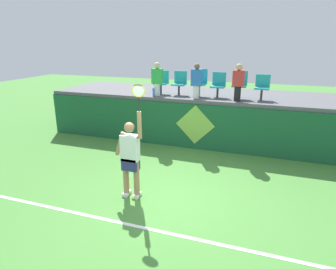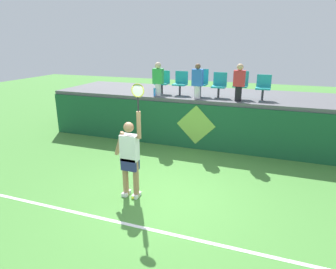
# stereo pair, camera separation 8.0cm
# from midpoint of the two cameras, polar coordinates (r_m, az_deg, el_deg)

# --- Properties ---
(ground_plane) EXTENTS (40.00, 40.00, 0.00)m
(ground_plane) POSITION_cam_midpoint_polar(r_m,az_deg,el_deg) (6.74, -0.53, -12.27)
(ground_plane) COLOR #478438
(court_back_wall) EXTENTS (11.31, 0.20, 1.47)m
(court_back_wall) POSITION_cam_midpoint_polar(r_m,az_deg,el_deg) (9.48, 6.48, 1.47)
(court_back_wall) COLOR #195633
(court_back_wall) RESTS_ON ground_plane
(spectator_platform) EXTENTS (11.31, 2.89, 0.12)m
(spectator_platform) POSITION_cam_midpoint_polar(r_m,az_deg,el_deg) (10.63, 8.36, 7.57)
(spectator_platform) COLOR #56565B
(spectator_platform) RESTS_ON court_back_wall
(court_baseline_stripe) EXTENTS (10.18, 0.08, 0.01)m
(court_baseline_stripe) POSITION_cam_midpoint_polar(r_m,az_deg,el_deg) (5.83, -4.64, -17.62)
(court_baseline_stripe) COLOR white
(court_baseline_stripe) RESTS_ON ground_plane
(tennis_player) EXTENTS (0.75, 0.26, 2.55)m
(tennis_player) POSITION_cam_midpoint_polar(r_m,az_deg,el_deg) (6.47, -7.60, -4.13)
(tennis_player) COLOR white
(tennis_player) RESTS_ON ground_plane
(tennis_ball) EXTENTS (0.07, 0.07, 0.07)m
(tennis_ball) POSITION_cam_midpoint_polar(r_m,az_deg,el_deg) (6.74, -7.06, -12.10)
(tennis_ball) COLOR #D1E533
(tennis_ball) RESTS_ON ground_plane
(water_bottle) EXTENTS (0.07, 0.07, 0.27)m
(water_bottle) POSITION_cam_midpoint_polar(r_m,az_deg,el_deg) (9.97, -3.05, 8.19)
(water_bottle) COLOR #338CE5
(water_bottle) RESTS_ON spectator_platform
(stadium_chair_0) EXTENTS (0.44, 0.42, 0.79)m
(stadium_chair_0) POSITION_cam_midpoint_polar(r_m,az_deg,el_deg) (10.39, -1.47, 10.28)
(stadium_chair_0) COLOR #38383D
(stadium_chair_0) RESTS_ON spectator_platform
(stadium_chair_1) EXTENTS (0.44, 0.42, 0.79)m
(stadium_chair_1) POSITION_cam_midpoint_polar(r_m,az_deg,el_deg) (10.18, 2.03, 10.11)
(stadium_chair_1) COLOR #38383D
(stadium_chair_1) RESTS_ON spectator_platform
(stadium_chair_2) EXTENTS (0.44, 0.42, 0.88)m
(stadium_chair_2) POSITION_cam_midpoint_polar(r_m,az_deg,el_deg) (9.99, 5.96, 10.21)
(stadium_chair_2) COLOR #38383D
(stadium_chair_2) RESTS_ON spectator_platform
(stadium_chair_3) EXTENTS (0.44, 0.42, 0.80)m
(stadium_chair_3) POSITION_cam_midpoint_polar(r_m,az_deg,el_deg) (9.87, 9.47, 9.63)
(stadium_chair_3) COLOR #38383D
(stadium_chair_3) RESTS_ON spectator_platform
(stadium_chair_4) EXTENTS (0.44, 0.42, 0.86)m
(stadium_chair_4) POSITION_cam_midpoint_polar(r_m,az_deg,el_deg) (9.77, 13.47, 9.61)
(stadium_chair_4) COLOR #38383D
(stadium_chair_4) RESTS_ON spectator_platform
(stadium_chair_5) EXTENTS (0.44, 0.42, 0.77)m
(stadium_chair_5) POSITION_cam_midpoint_polar(r_m,az_deg,el_deg) (9.72, 17.54, 8.95)
(stadium_chair_5) COLOR #38383D
(stadium_chair_5) RESTS_ON spectator_platform
(spectator_0) EXTENTS (0.34, 0.20, 1.12)m
(spectator_0) POSITION_cam_midpoint_polar(r_m,az_deg,el_deg) (9.29, 13.18, 9.91)
(spectator_0) COLOR black
(spectator_0) RESTS_ON spectator_platform
(spectator_1) EXTENTS (0.34, 0.20, 1.10)m
(spectator_1) POSITION_cam_midpoint_polar(r_m,az_deg,el_deg) (9.99, -2.34, 10.79)
(spectator_1) COLOR white
(spectator_1) RESTS_ON spectator_platform
(spectator_2) EXTENTS (0.34, 0.20, 1.09)m
(spectator_2) POSITION_cam_midpoint_polar(r_m,az_deg,el_deg) (9.54, 5.31, 10.32)
(spectator_2) COLOR white
(spectator_2) RESTS_ON spectator_platform
(wall_signage_mount) EXTENTS (1.27, 0.01, 1.45)m
(wall_signage_mount) POSITION_cam_midpoint_polar(r_m,az_deg,el_deg) (9.66, 4.89, -2.74)
(wall_signage_mount) COLOR #195633
(wall_signage_mount) RESTS_ON ground_plane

